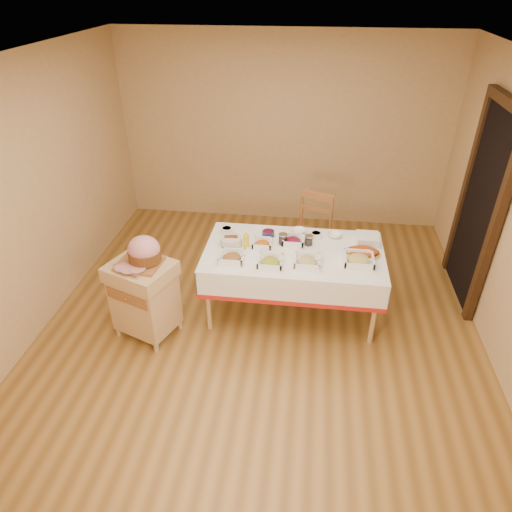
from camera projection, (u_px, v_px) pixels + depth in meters
The scene contains 23 objects.
room_shell at pixel (261, 215), 4.13m from camera, with size 5.00×5.00×5.00m.
doorway at pixel (481, 204), 4.75m from camera, with size 0.09×1.10×2.20m.
dining_table at pixel (293, 264), 4.72m from camera, with size 1.82×1.02×0.76m.
butcher_cart at pixel (144, 295), 4.48m from camera, with size 0.72×0.66×0.83m.
dining_chair at pixel (310, 234), 5.45m from camera, with size 0.57×0.56×0.99m.
ham_on_board at pixel (143, 253), 4.25m from camera, with size 0.43×0.41×0.29m.
serving_dish_a at pixel (232, 257), 4.47m from camera, with size 0.25×0.24×0.11m.
serving_dish_b at pixel (270, 262), 4.40m from camera, with size 0.24×0.24×0.10m.
serving_dish_c at pixel (307, 261), 4.41m from camera, with size 0.25×0.25×0.10m.
serving_dish_d at pixel (359, 260), 4.43m from camera, with size 0.29×0.29×0.11m.
serving_dish_e at pixel (262, 244), 4.70m from camera, with size 0.20×0.20×0.09m.
serving_dish_f at pixel (293, 241), 4.74m from camera, with size 0.23×0.22×0.11m.
small_bowl_left at pixel (227, 230), 4.94m from camera, with size 0.12×0.12×0.06m.
small_bowl_mid at pixel (268, 233), 4.88m from camera, with size 0.13×0.13×0.06m.
small_bowl_right at pixel (316, 235), 4.85m from camera, with size 0.12×0.12×0.06m.
bowl_white_imported at pixel (299, 231), 4.95m from camera, with size 0.15×0.15×0.04m, color white.
bowl_small_imported at pixel (335, 235), 4.87m from camera, with size 0.15×0.15×0.05m, color white.
preserve_jar_left at pixel (283, 239), 4.73m from camera, with size 0.09×0.09×0.12m.
preserve_jar_right at pixel (309, 241), 4.71m from camera, with size 0.09×0.09×0.11m.
mustard_bottle at pixel (246, 240), 4.66m from camera, with size 0.06×0.06×0.18m.
bread_basket at pixel (231, 241), 4.72m from camera, with size 0.23×0.23×0.10m.
plate_stack at pixel (368, 239), 4.76m from camera, with size 0.23×0.23×0.08m.
brass_platter at pixel (363, 252), 4.57m from camera, with size 0.34×0.24×0.04m.
Camera 1 is at (0.42, -3.67, 3.18)m, focal length 32.00 mm.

